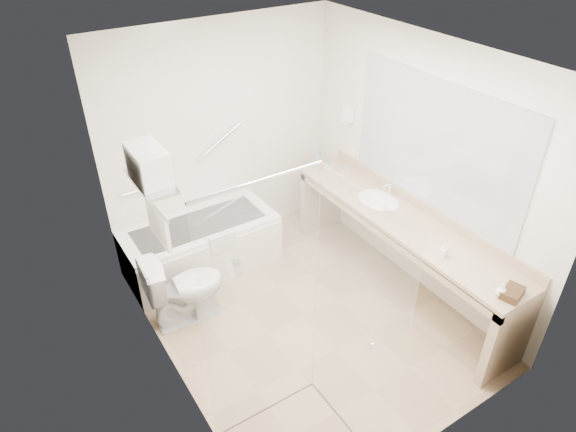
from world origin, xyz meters
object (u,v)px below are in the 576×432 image
toilet (185,288)px  water_bottle_left (343,175)px  vanity_counter (401,237)px  bathtub (201,246)px  amenity_basket (512,293)px

toilet → water_bottle_left: bearing=-82.0°
vanity_counter → water_bottle_left: size_ratio=15.60×
bathtub → water_bottle_left: (1.48, -0.51, 0.65)m
vanity_counter → toilet: 2.13m
amenity_basket → water_bottle_left: 2.13m
amenity_basket → toilet: bearing=133.8°
vanity_counter → toilet: vanity_counter is taller
bathtub → amenity_basket: amenity_basket is taller
vanity_counter → bathtub: bearing=137.6°
toilet → amenity_basket: (1.92, -2.00, 0.52)m
bathtub → vanity_counter: size_ratio=0.59×
vanity_counter → toilet: (-1.97, 0.75, -0.28)m
toilet → amenity_basket: 2.82m
water_bottle_left → vanity_counter: bearing=-86.9°
amenity_basket → water_bottle_left: bearing=89.9°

